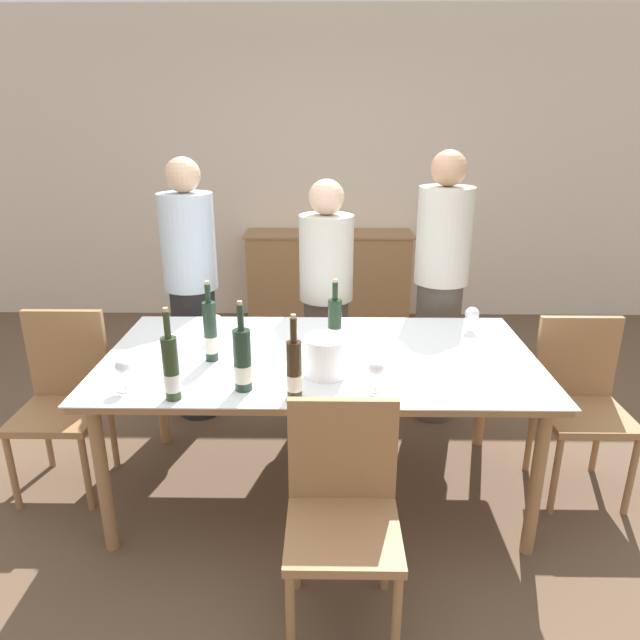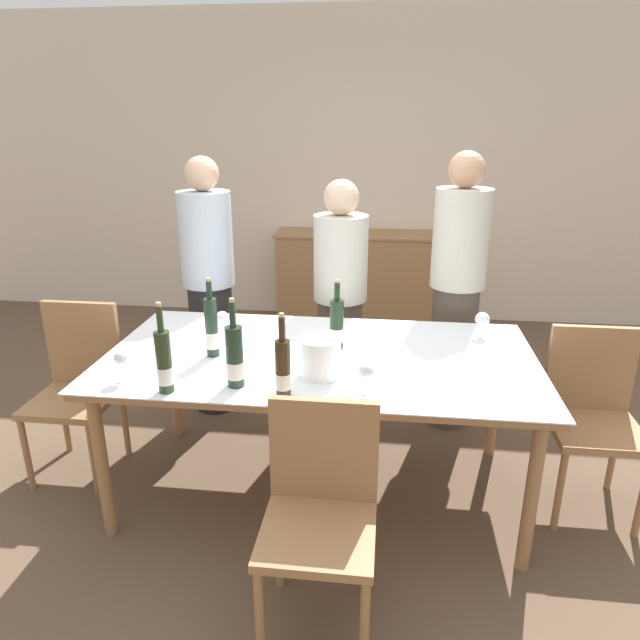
{
  "view_description": "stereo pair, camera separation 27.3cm",
  "coord_description": "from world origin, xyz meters",
  "px_view_note": "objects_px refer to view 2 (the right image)",
  "views": [
    {
      "loc": [
        0.04,
        -2.57,
        1.88
      ],
      "look_at": [
        0.0,
        0.0,
        0.96
      ],
      "focal_mm": 32.0,
      "sensor_mm": 36.0,
      "label": 1
    },
    {
      "loc": [
        0.31,
        -2.55,
        1.88
      ],
      "look_at": [
        0.0,
        0.0,
        0.96
      ],
      "focal_mm": 32.0,
      "sensor_mm": 36.0,
      "label": 2
    }
  ],
  "objects_px": {
    "wine_bottle_2": "(337,325)",
    "wine_bottle_3": "(283,369)",
    "person_guest_right": "(456,295)",
    "chair_near_front": "(321,502)",
    "wine_bottle_4": "(235,358)",
    "chair_left_end": "(78,378)",
    "wine_glass_1": "(222,319)",
    "person_guest_left": "(340,305)",
    "ice_bucket": "(320,356)",
    "wine_glass_2": "(122,360)",
    "wine_glass_4": "(316,340)",
    "wine_bottle_0": "(164,363)",
    "wine_bottle_1": "(212,329)",
    "chair_right_end": "(592,407)",
    "wine_glass_0": "(482,320)",
    "wine_glass_3": "(367,372)",
    "sideboard_cabinet": "(358,279)",
    "dining_table": "(320,366)",
    "person_host": "(209,289)"
  },
  "relations": [
    {
      "from": "wine_bottle_3",
      "to": "person_host",
      "type": "xyz_separation_m",
      "value": [
        -0.72,
        1.29,
        -0.07
      ]
    },
    {
      "from": "wine_glass_0",
      "to": "sideboard_cabinet",
      "type": "bearing_deg",
      "value": 108.67
    },
    {
      "from": "chair_right_end",
      "to": "chair_near_front",
      "type": "relative_size",
      "value": 1.03
    },
    {
      "from": "chair_right_end",
      "to": "chair_left_end",
      "type": "height_order",
      "value": "chair_left_end"
    },
    {
      "from": "wine_bottle_2",
      "to": "dining_table",
      "type": "bearing_deg",
      "value": -127.02
    },
    {
      "from": "wine_bottle_0",
      "to": "wine_bottle_2",
      "type": "bearing_deg",
      "value": 40.23
    },
    {
      "from": "wine_glass_0",
      "to": "wine_glass_3",
      "type": "relative_size",
      "value": 0.96
    },
    {
      "from": "ice_bucket",
      "to": "person_guest_left",
      "type": "height_order",
      "value": "person_guest_left"
    },
    {
      "from": "wine_bottle_2",
      "to": "wine_bottle_3",
      "type": "bearing_deg",
      "value": -107.42
    },
    {
      "from": "wine_bottle_1",
      "to": "chair_right_end",
      "type": "bearing_deg",
      "value": 4.83
    },
    {
      "from": "wine_bottle_1",
      "to": "dining_table",
      "type": "bearing_deg",
      "value": 7.91
    },
    {
      "from": "chair_left_end",
      "to": "wine_bottle_3",
      "type": "bearing_deg",
      "value": -23.56
    },
    {
      "from": "wine_bottle_4",
      "to": "wine_glass_1",
      "type": "height_order",
      "value": "wine_bottle_4"
    },
    {
      "from": "chair_near_front",
      "to": "ice_bucket",
      "type": "bearing_deg",
      "value": 96.99
    },
    {
      "from": "dining_table",
      "to": "wine_glass_2",
      "type": "xyz_separation_m",
      "value": [
        -0.82,
        -0.39,
        0.16
      ]
    },
    {
      "from": "chair_near_front",
      "to": "wine_bottle_4",
      "type": "bearing_deg",
      "value": 136.07
    },
    {
      "from": "wine_bottle_3",
      "to": "wine_bottle_4",
      "type": "bearing_deg",
      "value": 162.2
    },
    {
      "from": "wine_glass_1",
      "to": "person_guest_left",
      "type": "bearing_deg",
      "value": 49.09
    },
    {
      "from": "wine_bottle_1",
      "to": "wine_glass_3",
      "type": "bearing_deg",
      "value": -22.51
    },
    {
      "from": "chair_near_front",
      "to": "person_guest_right",
      "type": "relative_size",
      "value": 0.52
    },
    {
      "from": "sideboard_cabinet",
      "to": "ice_bucket",
      "type": "height_order",
      "value": "ice_bucket"
    },
    {
      "from": "person_host",
      "to": "person_guest_right",
      "type": "distance_m",
      "value": 1.55
    },
    {
      "from": "wine_bottle_0",
      "to": "wine_glass_4",
      "type": "bearing_deg",
      "value": 35.02
    },
    {
      "from": "wine_bottle_4",
      "to": "chair_near_front",
      "type": "height_order",
      "value": "wine_bottle_4"
    },
    {
      "from": "wine_bottle_4",
      "to": "wine_glass_3",
      "type": "height_order",
      "value": "wine_bottle_4"
    },
    {
      "from": "wine_bottle_2",
      "to": "person_guest_right",
      "type": "height_order",
      "value": "person_guest_right"
    },
    {
      "from": "wine_bottle_4",
      "to": "chair_left_end",
      "type": "bearing_deg",
      "value": 155.26
    },
    {
      "from": "sideboard_cabinet",
      "to": "wine_bottle_2",
      "type": "height_order",
      "value": "wine_bottle_2"
    },
    {
      "from": "wine_bottle_0",
      "to": "wine_glass_2",
      "type": "height_order",
      "value": "wine_bottle_0"
    },
    {
      "from": "dining_table",
      "to": "wine_glass_2",
      "type": "bearing_deg",
      "value": -154.4
    },
    {
      "from": "wine_bottle_1",
      "to": "chair_right_end",
      "type": "relative_size",
      "value": 0.43
    },
    {
      "from": "wine_glass_0",
      "to": "chair_near_front",
      "type": "bearing_deg",
      "value": -122.52
    },
    {
      "from": "sideboard_cabinet",
      "to": "chair_right_end",
      "type": "distance_m",
      "value": 2.86
    },
    {
      "from": "dining_table",
      "to": "wine_glass_4",
      "type": "xyz_separation_m",
      "value": [
        -0.01,
        -0.06,
        0.16
      ]
    },
    {
      "from": "wine_glass_3",
      "to": "wine_glass_4",
      "type": "height_order",
      "value": "wine_glass_4"
    },
    {
      "from": "wine_bottle_4",
      "to": "person_guest_right",
      "type": "distance_m",
      "value": 1.61
    },
    {
      "from": "wine_glass_2",
      "to": "wine_glass_3",
      "type": "bearing_deg",
      "value": 0.45
    },
    {
      "from": "wine_bottle_4",
      "to": "chair_left_end",
      "type": "xyz_separation_m",
      "value": [
        -1.02,
        0.47,
        -0.38
      ]
    },
    {
      "from": "wine_glass_4",
      "to": "wine_bottle_0",
      "type": "bearing_deg",
      "value": -144.98
    },
    {
      "from": "wine_bottle_3",
      "to": "wine_glass_0",
      "type": "xyz_separation_m",
      "value": [
        0.92,
        0.8,
        -0.03
      ]
    },
    {
      "from": "chair_right_end",
      "to": "wine_bottle_3",
      "type": "bearing_deg",
      "value": -159.56
    },
    {
      "from": "wine_bottle_0",
      "to": "wine_glass_2",
      "type": "bearing_deg",
      "value": 161.19
    },
    {
      "from": "wine_bottle_2",
      "to": "wine_bottle_3",
      "type": "xyz_separation_m",
      "value": [
        -0.17,
        -0.55,
        0.0
      ]
    },
    {
      "from": "sideboard_cabinet",
      "to": "wine_glass_2",
      "type": "bearing_deg",
      "value": -106.0
    },
    {
      "from": "person_host",
      "to": "ice_bucket",
      "type": "bearing_deg",
      "value": -51.9
    },
    {
      "from": "wine_glass_1",
      "to": "person_guest_right",
      "type": "bearing_deg",
      "value": 27.16
    },
    {
      "from": "wine_glass_3",
      "to": "chair_right_end",
      "type": "bearing_deg",
      "value": 23.22
    },
    {
      "from": "wine_glass_2",
      "to": "person_guest_right",
      "type": "bearing_deg",
      "value": 38.14
    },
    {
      "from": "ice_bucket",
      "to": "wine_glass_2",
      "type": "xyz_separation_m",
      "value": [
        -0.85,
        -0.16,
        0.0
      ]
    },
    {
      "from": "wine_bottle_0",
      "to": "wine_glass_1",
      "type": "distance_m",
      "value": 0.65
    }
  ]
}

